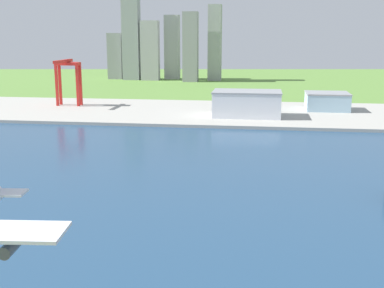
% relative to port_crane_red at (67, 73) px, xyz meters
% --- Properties ---
extents(ground_plane, '(2400.00, 2400.00, 0.00)m').
position_rel_port_crane_red_xyz_m(ground_plane, '(147.07, -205.23, -33.10)').
color(ground_plane, '#5B873A').
extents(water_bay, '(840.00, 360.00, 0.15)m').
position_rel_port_crane_red_xyz_m(water_bay, '(147.07, -265.23, -33.02)').
color(water_bay, navy).
rests_on(water_bay, ground).
extents(industrial_pier, '(840.00, 140.00, 2.50)m').
position_rel_port_crane_red_xyz_m(industrial_pier, '(147.07, -15.23, -31.85)').
color(industrial_pier, '#A6A49B').
rests_on(industrial_pier, ground).
extents(port_crane_red, '(22.67, 40.80, 43.26)m').
position_rel_port_crane_red_xyz_m(port_crane_red, '(0.00, 0.00, 0.00)').
color(port_crane_red, red).
rests_on(port_crane_red, industrial_pier).
extents(warehouse_main, '(55.55, 34.72, 20.90)m').
position_rel_port_crane_red_xyz_m(warehouse_main, '(168.55, -39.49, -20.13)').
color(warehouse_main, silver).
rests_on(warehouse_main, industrial_pier).
extents(warehouse_annex, '(37.53, 33.34, 15.55)m').
position_rel_port_crane_red_xyz_m(warehouse_annex, '(238.11, 5.68, -22.80)').
color(warehouse_annex, '#99BCD1').
rests_on(warehouse_annex, industrial_pier).
extents(distant_skyline, '(175.78, 59.94, 142.61)m').
position_rel_port_crane_red_xyz_m(distant_skyline, '(31.18, 307.07, 21.23)').
color(distant_skyline, gray).
rests_on(distant_skyline, ground).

